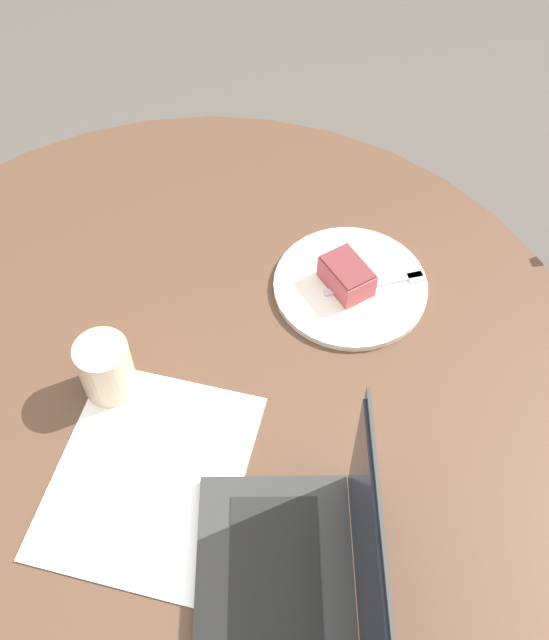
% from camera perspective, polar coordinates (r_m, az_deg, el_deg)
% --- Properties ---
extents(ground_plane, '(12.00, 12.00, 0.00)m').
position_cam_1_polar(ground_plane, '(1.85, -4.10, -17.54)').
color(ground_plane, '#4C4742').
extents(dining_table, '(1.27, 1.27, 0.77)m').
position_cam_1_polar(dining_table, '(1.25, -5.86, -7.79)').
color(dining_table, '#4C3323').
rests_on(dining_table, ground_plane).
extents(paper_document, '(0.37, 0.33, 0.00)m').
position_cam_1_polar(paper_document, '(1.08, -9.52, -11.55)').
color(paper_document, white).
rests_on(paper_document, dining_table).
extents(plate, '(0.26, 0.26, 0.01)m').
position_cam_1_polar(plate, '(1.25, 5.79, 2.60)').
color(plate, silver).
rests_on(plate, dining_table).
extents(cake_slice, '(0.10, 0.09, 0.05)m').
position_cam_1_polar(cake_slice, '(1.22, 5.52, 3.39)').
color(cake_slice, '#B74C51').
rests_on(cake_slice, plate).
extents(fork, '(0.06, 0.17, 0.00)m').
position_cam_1_polar(fork, '(1.25, 8.39, 2.93)').
color(fork, silver).
rests_on(fork, plate).
extents(coffee_glass, '(0.08, 0.08, 0.10)m').
position_cam_1_polar(coffee_glass, '(1.12, -12.74, -3.79)').
color(coffee_glass, '#C6AD89').
rests_on(coffee_glass, dining_table).
extents(laptop, '(0.34, 0.21, 0.25)m').
position_cam_1_polar(laptop, '(0.96, 2.16, -20.27)').
color(laptop, '#2D2D2D').
rests_on(laptop, dining_table).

